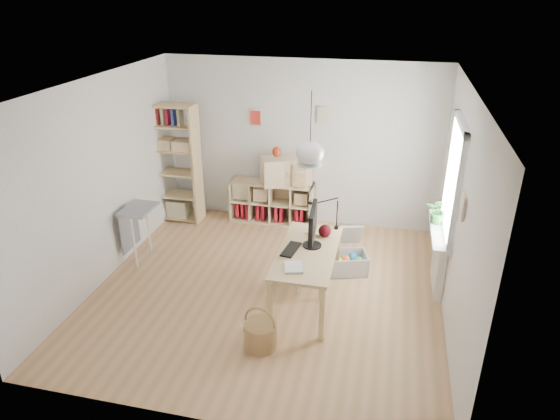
% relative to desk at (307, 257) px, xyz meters
% --- Properties ---
extents(ground, '(4.50, 4.50, 0.00)m').
position_rel_desk_xyz_m(ground, '(-0.55, 0.15, -0.66)').
color(ground, tan).
rests_on(ground, ground).
extents(room_shell, '(4.50, 4.50, 4.50)m').
position_rel_desk_xyz_m(room_shell, '(-0.00, 0.00, 1.34)').
color(room_shell, white).
rests_on(room_shell, ground).
extents(window_unit, '(0.07, 1.16, 1.46)m').
position_rel_desk_xyz_m(window_unit, '(1.68, 0.75, 0.89)').
color(window_unit, white).
rests_on(window_unit, ground).
extents(radiator, '(0.10, 0.80, 0.80)m').
position_rel_desk_xyz_m(radiator, '(1.64, 0.75, -0.26)').
color(radiator, white).
rests_on(radiator, ground).
extents(windowsill, '(0.22, 1.20, 0.06)m').
position_rel_desk_xyz_m(windowsill, '(1.59, 0.75, 0.17)').
color(windowsill, white).
rests_on(windowsill, radiator).
extents(desk, '(0.70, 1.50, 0.75)m').
position_rel_desk_xyz_m(desk, '(0.00, 0.00, 0.00)').
color(desk, tan).
rests_on(desk, ground).
extents(cube_shelf, '(1.40, 0.38, 0.72)m').
position_rel_desk_xyz_m(cube_shelf, '(-1.02, 2.23, -0.36)').
color(cube_shelf, tan).
rests_on(cube_shelf, ground).
extents(tall_bookshelf, '(0.80, 0.38, 2.00)m').
position_rel_desk_xyz_m(tall_bookshelf, '(-2.59, 1.95, 0.43)').
color(tall_bookshelf, tan).
rests_on(tall_bookshelf, ground).
extents(side_table, '(0.40, 0.55, 0.85)m').
position_rel_desk_xyz_m(side_table, '(-2.59, 0.50, 0.01)').
color(side_table, gray).
rests_on(side_table, ground).
extents(chair, '(0.43, 0.43, 0.76)m').
position_rel_desk_xyz_m(chair, '(0.05, 0.32, -0.22)').
color(chair, gray).
rests_on(chair, ground).
extents(wicker_basket, '(0.38, 0.38, 0.52)m').
position_rel_desk_xyz_m(wicker_basket, '(-0.35, -0.97, -0.49)').
color(wicker_basket, '#A47B4A').
rests_on(wicker_basket, ground).
extents(storage_chest, '(0.71, 0.76, 0.59)m').
position_rel_desk_xyz_m(storage_chest, '(0.41, 0.90, -0.47)').
color(storage_chest, silver).
rests_on(storage_chest, ground).
extents(monitor, '(0.24, 0.60, 0.52)m').
position_rel_desk_xyz_m(monitor, '(0.03, 0.13, 0.38)').
color(monitor, black).
rests_on(monitor, desk).
extents(keyboard, '(0.20, 0.41, 0.02)m').
position_rel_desk_xyz_m(keyboard, '(-0.20, -0.03, 0.10)').
color(keyboard, black).
rests_on(keyboard, desk).
extents(task_lamp, '(0.40, 0.15, 0.43)m').
position_rel_desk_xyz_m(task_lamp, '(0.07, 0.62, 0.39)').
color(task_lamp, black).
rests_on(task_lamp, desk).
extents(yarn_ball, '(0.17, 0.17, 0.17)m').
position_rel_desk_xyz_m(yarn_ball, '(0.15, 0.41, 0.18)').
color(yarn_ball, '#490910').
rests_on(yarn_ball, desk).
extents(paper_tray, '(0.26, 0.30, 0.03)m').
position_rel_desk_xyz_m(paper_tray, '(-0.08, -0.45, 0.11)').
color(paper_tray, white).
rests_on(paper_tray, desk).
extents(drawer_chest, '(0.87, 0.66, 0.45)m').
position_rel_desk_xyz_m(drawer_chest, '(-0.75, 2.19, 0.29)').
color(drawer_chest, tan).
rests_on(drawer_chest, cube_shelf).
extents(red_vase, '(0.14, 0.14, 0.17)m').
position_rel_desk_xyz_m(red_vase, '(-0.91, 2.19, 0.60)').
color(red_vase, '#9B240C').
rests_on(red_vase, drawer_chest).
extents(potted_plant, '(0.38, 0.35, 0.35)m').
position_rel_desk_xyz_m(potted_plant, '(1.57, 0.93, 0.38)').
color(potted_plant, '#235E23').
rests_on(potted_plant, windowsill).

